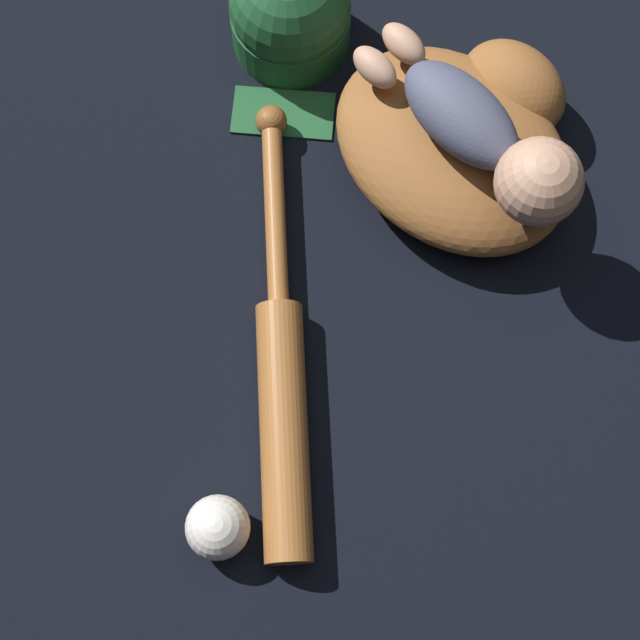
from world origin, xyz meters
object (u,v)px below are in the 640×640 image
at_px(baby_figure, 490,140).
at_px(baseball, 218,527).
at_px(baseball_bat, 282,381).
at_px(baseball_cap, 290,13).
at_px(baseball_glove, 462,139).

xyz_separation_m(baby_figure, baseball, (0.11, -0.54, -0.11)).
bearing_deg(baseball_bat, baseball_cap, 136.89).
relative_size(baseball_bat, baseball, 6.26).
distance_m(baseball_bat, baseball, 0.20).
relative_size(baseball_glove, baseball, 4.55).
bearing_deg(baby_figure, baseball_glove, 157.65).
relative_size(baseball_glove, baby_figure, 1.04).
height_order(baby_figure, baseball, baby_figure).
height_order(baseball_glove, baby_figure, baby_figure).
bearing_deg(baseball_glove, baseball, -73.89).
distance_m(baby_figure, baseball_cap, 0.35).
xyz_separation_m(baseball, baseball_cap, (-0.45, 0.52, 0.03)).
distance_m(baseball_glove, baseball_bat, 0.40).
height_order(baseball, baseball_cap, baseball_cap).
height_order(baseball_glove, baseball_cap, baseball_cap).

